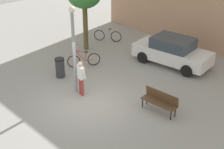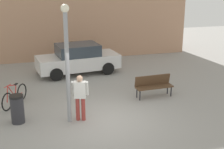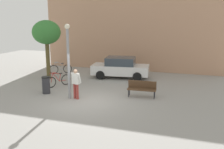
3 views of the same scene
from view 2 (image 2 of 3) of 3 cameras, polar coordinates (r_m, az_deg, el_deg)
ground_plane at (r=11.55m, az=-1.59°, el=-8.16°), size 36.00×36.00×0.00m
lamppost at (r=10.80m, az=-7.99°, el=3.08°), size 0.28×0.28×4.08m
person_by_lamppost at (r=11.27m, az=-5.68°, el=-3.57°), size 0.63×0.41×1.67m
park_bench at (r=13.66m, az=7.37°, el=-1.72°), size 1.63×0.57×0.92m
bicycle_red at (r=13.25m, az=-16.88°, el=-3.70°), size 0.95×1.59×0.97m
parked_car_white at (r=16.80m, az=-6.06°, el=2.78°), size 4.37×2.21×1.55m
trash_bin at (r=11.67m, az=-16.44°, el=-5.88°), size 0.48×0.48×1.02m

